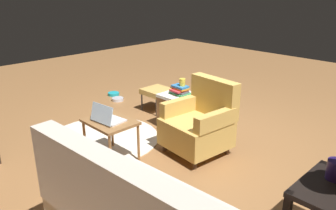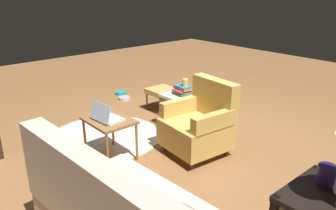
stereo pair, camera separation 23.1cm
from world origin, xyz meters
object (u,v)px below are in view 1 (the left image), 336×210
small_vase (336,170)px  armchair (200,123)px  pet_bowl_steel (118,99)px  wicker_hamper (179,110)px  book_stack_hamper (180,90)px  laptop (107,118)px  ottoman (157,92)px  pet_bowl_teal (114,94)px  tv_remote (178,91)px  yellow_mug (182,82)px  laptop_desk (110,125)px

small_vase → armchair: bearing=-14.7°
small_vase → pet_bowl_steel: (3.84, -0.85, -0.60)m
pet_bowl_steel → wicker_hamper: bearing=177.9°
wicker_hamper → book_stack_hamper: size_ratio=1.72×
laptop → wicker_hamper: (0.11, -1.26, -0.29)m
ottoman → pet_bowl_steel: (0.83, 0.16, -0.29)m
wicker_hamper → pet_bowl_steel: (1.50, -0.05, -0.22)m
ottoman → pet_bowl_teal: bearing=1.9°
armchair → book_stack_hamper: bearing=-28.5°
book_stack_hamper → tv_remote: 0.14m
armchair → pet_bowl_steel: 2.26m
laptop → pet_bowl_steel: (1.62, -1.32, -0.50)m
book_stack_hamper → pet_bowl_teal: (1.80, -0.17, -0.51)m
laptop → yellow_mug: yellow_mug is taller
laptop → book_stack_hamper: size_ratio=1.23×
laptop → tv_remote: size_ratio=2.15×
laptop → tv_remote: 1.36m
pet_bowl_steel → pet_bowl_teal: (0.29, -0.12, 0.00)m
book_stack_hamper → tv_remote: (0.11, -0.07, -0.04)m
small_vase → laptop: (2.22, 0.47, -0.10)m
book_stack_hamper → tv_remote: book_stack_hamper is taller
small_vase → laptop: size_ratio=0.44×
yellow_mug → pet_bowl_teal: size_ratio=0.50×
armchair → ottoman: size_ratio=2.17×
armchair → laptop_desk: 1.04m
laptop_desk → book_stack_hamper: 1.24m
pet_bowl_teal → book_stack_hamper: bearing=174.6°
small_vase → laptop_desk: (2.23, 0.43, -0.20)m
tv_remote → pet_bowl_teal: 1.76m
tv_remote → yellow_mug: bearing=169.5°
wicker_hamper → pet_bowl_steel: 1.52m
laptop_desk → ottoman: bearing=-61.3°
book_stack_hamper → pet_bowl_steel: (1.51, -0.05, -0.51)m
armchair → yellow_mug: 0.80m
book_stack_hamper → tv_remote: bearing=-34.1°
wicker_hamper → pet_bowl_teal: 1.82m
yellow_mug → pet_bowl_steel: size_ratio=0.50×
book_stack_hamper → pet_bowl_teal: book_stack_hamper is taller
pet_bowl_teal → wicker_hamper: bearing=174.3°
ottoman → pet_bowl_teal: (1.12, 0.04, -0.29)m
small_vase → tv_remote: size_ratio=0.95×
small_vase → laptop: bearing=11.9°
armchair → wicker_hamper: bearing=-27.8°
small_vase → pet_bowl_steel: size_ratio=0.76×
small_vase → wicker_hamper: (2.34, -0.80, -0.38)m
tv_remote → wicker_hamper: bearing=154.1°
laptop_desk → yellow_mug: bearing=-87.0°
pet_bowl_steel → ottoman: bearing=-169.0°
laptop_desk → laptop: size_ratio=1.63×
laptop → ottoman: 1.69m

